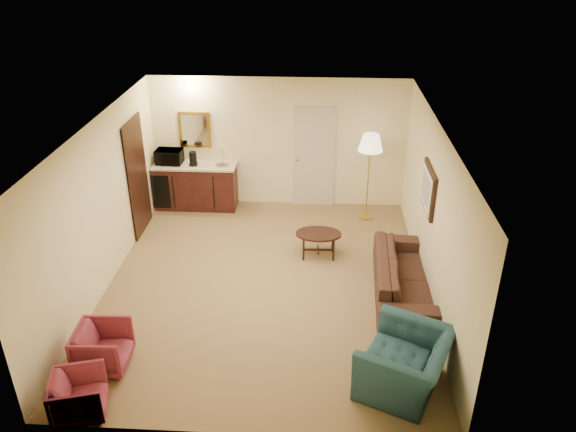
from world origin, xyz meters
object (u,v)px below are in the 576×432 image
object	(u,v)px
coffee_table	(318,244)
sofa	(405,271)
teal_armchair	(406,355)
coffee_maker	(193,159)
floor_lamp	(368,177)
microwave	(169,155)
wetbar_cabinet	(196,186)
rose_chair_far	(79,394)
rose_chair_near	(103,346)
waste_bin	(230,203)

from	to	relation	value
coffee_table	sofa	bearing A→B (deg)	-39.46
teal_armchair	coffee_table	bearing A→B (deg)	-136.50
coffee_table	coffee_maker	size ratio (longest dim) A/B	2.81
sofa	teal_armchair	xyz separation A→B (m)	(-0.25, -1.97, 0.06)
coffee_table	floor_lamp	world-z (taller)	floor_lamp
coffee_table	microwave	distance (m)	3.60
teal_armchair	coffee_maker	xyz separation A→B (m)	(-3.56, 4.81, 0.57)
wetbar_cabinet	microwave	bearing A→B (deg)	176.60
wetbar_cabinet	floor_lamp	xyz separation A→B (m)	(3.39, -0.32, 0.40)
rose_chair_far	floor_lamp	world-z (taller)	floor_lamp
sofa	coffee_table	size ratio (longest dim) A/B	2.83
coffee_maker	rose_chair_far	bearing A→B (deg)	-76.35
coffee_table	microwave	xyz separation A→B (m)	(-2.98, 1.83, 0.87)
sofa	microwave	size ratio (longest dim) A/B	4.32
rose_chair_near	coffee_table	size ratio (longest dim) A/B	0.84
coffee_maker	floor_lamp	bearing A→B (deg)	11.64
wetbar_cabinet	rose_chair_near	bearing A→B (deg)	-93.03
floor_lamp	coffee_maker	distance (m)	3.42
coffee_maker	waste_bin	bearing A→B (deg)	14.50
sofa	coffee_table	xyz separation A→B (m)	(-1.32, 1.09, -0.21)
sofa	coffee_maker	world-z (taller)	coffee_maker
sofa	coffee_maker	xyz separation A→B (m)	(-3.81, 2.84, 0.63)
teal_armchair	coffee_maker	size ratio (longest dim) A/B	4.02
wetbar_cabinet	teal_armchair	xyz separation A→B (m)	(3.55, -4.86, 0.03)
rose_chair_near	microwave	bearing A→B (deg)	0.92
rose_chair_near	waste_bin	xyz separation A→B (m)	(0.92, 4.65, -0.19)
coffee_table	microwave	size ratio (longest dim) A/B	1.53
coffee_table	waste_bin	world-z (taller)	coffee_table
rose_chair_far	coffee_maker	size ratio (longest dim) A/B	2.16
rose_chair_far	coffee_table	xyz separation A→B (m)	(2.73, 3.72, -0.08)
teal_armchair	floor_lamp	bearing A→B (deg)	-153.87
wetbar_cabinet	waste_bin	distance (m)	0.75
teal_armchair	coffee_maker	distance (m)	6.01
rose_chair_far	waste_bin	xyz separation A→B (m)	(0.92, 5.45, -0.17)
coffee_table	coffee_maker	bearing A→B (deg)	144.81
wetbar_cabinet	rose_chair_near	distance (m)	4.73
sofa	floor_lamp	bearing A→B (deg)	12.03
coffee_maker	sofa	bearing A→B (deg)	-20.55
coffee_maker	teal_armchair	bearing A→B (deg)	-37.34
sofa	teal_armchair	world-z (taller)	teal_armchair
microwave	rose_chair_near	bearing A→B (deg)	-83.71
rose_chair_near	rose_chair_far	xyz separation A→B (m)	(0.00, -0.80, -0.03)
teal_armchair	waste_bin	size ratio (longest dim) A/B	4.13
coffee_table	waste_bin	bearing A→B (deg)	136.17
rose_chair_near	microwave	world-z (taller)	microwave
sofa	waste_bin	distance (m)	4.22
rose_chair_near	floor_lamp	xyz separation A→B (m)	(3.64, 4.40, 0.53)
sofa	microwave	distance (m)	5.24
sofa	rose_chair_far	size ratio (longest dim) A/B	3.68
floor_lamp	coffee_maker	size ratio (longest dim) A/B	6.20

